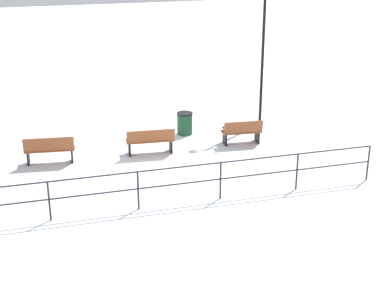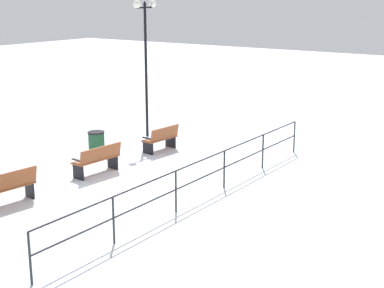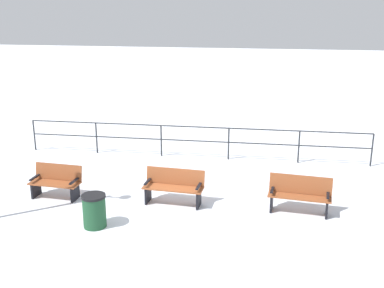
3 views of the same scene
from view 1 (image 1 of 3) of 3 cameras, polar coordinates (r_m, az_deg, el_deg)
ground_plane at (r=19.39m, az=-4.09°, el=-0.97°), size 80.00×80.00×0.00m
bench_nearest at (r=20.14m, az=4.94°, el=1.21°), size 0.68×1.42×0.89m
bench_second at (r=19.20m, az=-4.13°, el=0.34°), size 0.69×1.63×0.92m
bench_third at (r=18.91m, az=-13.89°, el=-0.51°), size 0.67×1.62×0.95m
lamppost_near at (r=21.44m, az=7.11°, el=11.56°), size 0.29×1.18×5.16m
waterfront_railing at (r=15.64m, az=-1.19°, el=-3.44°), size 0.05×11.63×1.11m
trash_bin at (r=21.06m, az=-0.72°, el=2.05°), size 0.58×0.58×0.81m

